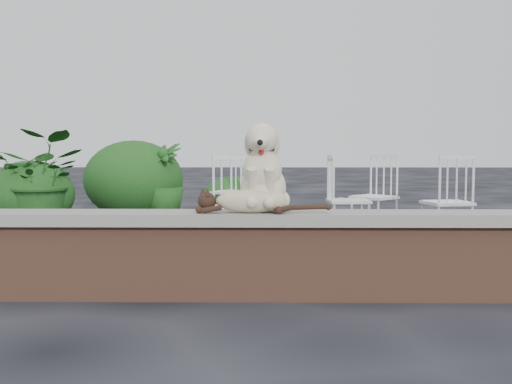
{
  "coord_description": "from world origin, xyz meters",
  "views": [
    {
      "loc": [
        -0.93,
        -4.08,
        1.0
      ],
      "look_at": [
        -0.98,
        0.2,
        0.7
      ],
      "focal_mm": 42.98,
      "sensor_mm": 36.0,
      "label": 1
    }
  ],
  "objects_px": {
    "chair_b": "(232,191)",
    "potted_plant_b": "(164,180)",
    "dog": "(263,167)",
    "chair_a": "(238,206)",
    "chair_e": "(348,199)",
    "chair_c": "(447,201)",
    "cat": "(251,200)",
    "potted_plant_a": "(43,179)",
    "chair_d": "(374,196)"
  },
  "relations": [
    {
      "from": "chair_b",
      "to": "potted_plant_b",
      "type": "height_order",
      "value": "potted_plant_b"
    },
    {
      "from": "dog",
      "to": "chair_a",
      "type": "xyz_separation_m",
      "value": [
        -0.24,
        1.57,
        -0.41
      ]
    },
    {
      "from": "chair_e",
      "to": "chair_a",
      "type": "xyz_separation_m",
      "value": [
        -1.14,
        -0.76,
        0.0
      ]
    },
    {
      "from": "chair_c",
      "to": "potted_plant_b",
      "type": "distance_m",
      "value": 4.36
    },
    {
      "from": "cat",
      "to": "chair_e",
      "type": "height_order",
      "value": "chair_e"
    },
    {
      "from": "chair_c",
      "to": "chair_e",
      "type": "relative_size",
      "value": 1.0
    },
    {
      "from": "dog",
      "to": "chair_e",
      "type": "height_order",
      "value": "dog"
    },
    {
      "from": "cat",
      "to": "chair_b",
      "type": "xyz_separation_m",
      "value": [
        -0.31,
        3.77,
        -0.2
      ]
    },
    {
      "from": "potted_plant_a",
      "to": "chair_e",
      "type": "bearing_deg",
      "value": -19.61
    },
    {
      "from": "cat",
      "to": "chair_d",
      "type": "height_order",
      "value": "chair_d"
    },
    {
      "from": "dog",
      "to": "chair_e",
      "type": "bearing_deg",
      "value": 72.64
    },
    {
      "from": "chair_e",
      "to": "chair_a",
      "type": "height_order",
      "value": "same"
    },
    {
      "from": "chair_e",
      "to": "potted_plant_a",
      "type": "distance_m",
      "value": 3.97
    },
    {
      "from": "chair_e",
      "to": "dog",
      "type": "bearing_deg",
      "value": 156.04
    },
    {
      "from": "dog",
      "to": "potted_plant_a",
      "type": "height_order",
      "value": "potted_plant_a"
    },
    {
      "from": "chair_b",
      "to": "chair_a",
      "type": "height_order",
      "value": "same"
    },
    {
      "from": "chair_e",
      "to": "chair_a",
      "type": "bearing_deg",
      "value": 120.77
    },
    {
      "from": "dog",
      "to": "chair_d",
      "type": "relative_size",
      "value": 0.64
    },
    {
      "from": "chair_a",
      "to": "potted_plant_a",
      "type": "height_order",
      "value": "potted_plant_a"
    },
    {
      "from": "chair_d",
      "to": "chair_a",
      "type": "relative_size",
      "value": 1.0
    },
    {
      "from": "potted_plant_a",
      "to": "chair_b",
      "type": "bearing_deg",
      "value": -0.89
    },
    {
      "from": "dog",
      "to": "cat",
      "type": "bearing_deg",
      "value": -114.12
    },
    {
      "from": "chair_b",
      "to": "chair_a",
      "type": "relative_size",
      "value": 1.0
    },
    {
      "from": "chair_c",
      "to": "chair_b",
      "type": "bearing_deg",
      "value": -44.41
    },
    {
      "from": "dog",
      "to": "potted_plant_b",
      "type": "bearing_deg",
      "value": 110.78
    },
    {
      "from": "chair_c",
      "to": "chair_d",
      "type": "relative_size",
      "value": 1.0
    },
    {
      "from": "chair_c",
      "to": "chair_a",
      "type": "distance_m",
      "value": 2.19
    },
    {
      "from": "chair_e",
      "to": "potted_plant_a",
      "type": "relative_size",
      "value": 0.75
    },
    {
      "from": "chair_e",
      "to": "chair_d",
      "type": "bearing_deg",
      "value": -38.29
    },
    {
      "from": "dog",
      "to": "chair_b",
      "type": "bearing_deg",
      "value": 100.17
    },
    {
      "from": "chair_c",
      "to": "potted_plant_b",
      "type": "bearing_deg",
      "value": -50.45
    },
    {
      "from": "chair_c",
      "to": "dog",
      "type": "bearing_deg",
      "value": 37.3
    },
    {
      "from": "cat",
      "to": "chair_e",
      "type": "relative_size",
      "value": 1.1
    },
    {
      "from": "chair_e",
      "to": "cat",
      "type": "bearing_deg",
      "value": 155.61
    },
    {
      "from": "chair_e",
      "to": "potted_plant_b",
      "type": "bearing_deg",
      "value": 40.25
    },
    {
      "from": "potted_plant_a",
      "to": "cat",
      "type": "bearing_deg",
      "value": -54.08
    },
    {
      "from": "dog",
      "to": "chair_d",
      "type": "distance_m",
      "value": 3.13
    },
    {
      "from": "potted_plant_b",
      "to": "cat",
      "type": "bearing_deg",
      "value": -74.49
    },
    {
      "from": "dog",
      "to": "potted_plant_b",
      "type": "xyz_separation_m",
      "value": [
        -1.48,
        4.89,
        -0.34
      ]
    },
    {
      "from": "potted_plant_a",
      "to": "chair_a",
      "type": "bearing_deg",
      "value": -38.81
    },
    {
      "from": "chair_b",
      "to": "chair_d",
      "type": "height_order",
      "value": "same"
    },
    {
      "from": "chair_c",
      "to": "chair_d",
      "type": "xyz_separation_m",
      "value": [
        -0.62,
        0.72,
        0.0
      ]
    },
    {
      "from": "potted_plant_b",
      "to": "chair_c",
      "type": "bearing_deg",
      "value": -39.59
    },
    {
      "from": "dog",
      "to": "chair_b",
      "type": "xyz_separation_m",
      "value": [
        -0.39,
        3.62,
        -0.41
      ]
    },
    {
      "from": "chair_c",
      "to": "potted_plant_a",
      "type": "relative_size",
      "value": 0.75
    },
    {
      "from": "cat",
      "to": "potted_plant_b",
      "type": "height_order",
      "value": "potted_plant_b"
    },
    {
      "from": "dog",
      "to": "chair_c",
      "type": "relative_size",
      "value": 0.64
    },
    {
      "from": "chair_d",
      "to": "potted_plant_a",
      "type": "bearing_deg",
      "value": -146.52
    },
    {
      "from": "chair_a",
      "to": "potted_plant_a",
      "type": "distance_m",
      "value": 3.34
    },
    {
      "from": "chair_d",
      "to": "chair_a",
      "type": "distance_m",
      "value": 1.97
    }
  ]
}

